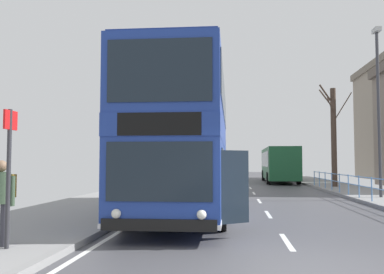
% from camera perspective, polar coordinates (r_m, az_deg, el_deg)
% --- Properties ---
extents(ground, '(15.80, 140.00, 0.20)m').
position_cam_1_polar(ground, '(6.95, 9.34, -17.35)').
color(ground, '#46464B').
extents(double_decker_bus_main, '(3.26, 10.65, 4.56)m').
position_cam_1_polar(double_decker_bus_main, '(13.77, -0.82, -0.68)').
color(double_decker_bus_main, navy).
rests_on(double_decker_bus_main, ground).
extents(background_bus_far_lane, '(2.73, 10.94, 2.92)m').
position_cam_1_polar(background_bus_far_lane, '(37.18, 11.71, -3.56)').
color(background_bus_far_lane, '#19512D').
rests_on(background_bus_far_lane, ground).
extents(pedestrian_railing_far_kerb, '(0.05, 22.56, 0.98)m').
position_cam_1_polar(pedestrian_railing_far_kerb, '(19.45, 22.41, -5.90)').
color(pedestrian_railing_far_kerb, '#598CC6').
rests_on(pedestrian_railing_far_kerb, ground).
extents(pedestrian_with_backpack, '(0.54, 0.54, 1.61)m').
position_cam_1_polar(pedestrian_with_backpack, '(8.79, -24.42, -7.31)').
color(pedestrian_with_backpack, '#383842').
rests_on(pedestrian_with_backpack, ground).
extents(bus_stop_sign_near, '(0.08, 0.44, 2.56)m').
position_cam_1_polar(bus_stop_sign_near, '(8.48, -23.58, -3.11)').
color(bus_stop_sign_near, '#2D2D33').
rests_on(bus_stop_sign_near, ground).
extents(street_lamp_far_side, '(0.28, 0.60, 7.80)m').
position_cam_1_polar(street_lamp_far_side, '(21.16, 23.96, 4.81)').
color(street_lamp_far_side, '#38383D').
rests_on(street_lamp_far_side, ground).
extents(bare_tree_far_00, '(2.13, 2.25, 6.68)m').
position_cam_1_polar(bare_tree_far_00, '(29.11, 18.64, 0.31)').
color(bare_tree_far_00, '#423328').
rests_on(bare_tree_far_00, ground).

